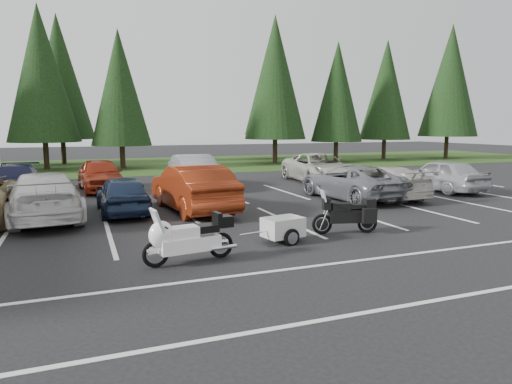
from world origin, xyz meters
The scene contains 25 objects.
ground centered at (0.00, 0.00, 0.00)m, with size 120.00×120.00×0.00m, color black.
grass_strip centered at (0.00, 24.00, 0.01)m, with size 80.00×16.00×0.01m, color #253C13.
lake_water centered at (4.00, 55.00, 0.00)m, with size 70.00×50.00×0.02m, color slate.
stall_markings centered at (0.00, 2.00, 0.00)m, with size 32.00×16.00×0.01m, color silver.
conifer_4 centered at (-5.00, 22.90, 6.53)m, with size 4.80×4.80×11.17m.
conifer_5 centered at (0.00, 21.60, 5.63)m, with size 4.14×4.14×9.63m.
conifer_6 centered at (12.00, 22.10, 6.71)m, with size 4.93×4.93×11.48m.
conifer_7 centered at (17.50, 21.80, 5.81)m, with size 4.27×4.27×9.94m.
conifer_8 centered at (23.00, 22.60, 6.17)m, with size 4.53×4.53×10.56m.
conifer_9 centered at (29.00, 21.30, 7.07)m, with size 5.19×5.19×12.10m.
conifer_back_b centered at (-4.00, 27.50, 6.77)m, with size 4.97×4.97×11.58m.
conifer_back_c centered at (14.00, 26.80, 7.49)m, with size 5.50×5.50×12.81m.
car_near_3 centered at (-3.98, 4.01, 0.78)m, with size 2.18×5.35×1.55m, color silver.
car_near_4 centered at (-1.54, 4.24, 0.67)m, with size 1.58×3.94×1.34m, color #1A2741.
car_near_5 centered at (0.84, 3.84, 0.83)m, with size 1.76×5.05×1.66m, color maroon.
car_near_6 centered at (7.56, 4.08, 0.71)m, with size 2.37×5.13×1.43m, color slate.
car_near_7 centered at (8.99, 3.89, 0.67)m, with size 1.88×4.63×1.34m, color beige.
car_near_8 centered at (12.73, 4.54, 0.75)m, with size 1.77×4.41×1.50m, color #A6A6AA.
car_far_1 centered at (-5.45, 9.83, 0.68)m, with size 1.90×4.68×1.36m, color #161737.
car_far_2 centered at (-1.98, 10.37, 0.75)m, with size 1.78×4.43×1.51m, color maroon.
car_far_3 centered at (2.35, 9.64, 0.80)m, with size 1.70×4.88×1.61m, color gray.
car_far_4 centered at (9.08, 9.53, 0.78)m, with size 2.59×5.62×1.56m, color beige.
touring_motorcycle centered at (-0.69, -2.25, 0.65)m, with size 2.34×0.72×1.29m, color white, non-canonical shape.
cargo_trailer centered at (1.97, -1.38, 0.34)m, with size 1.45×0.82×0.67m, color silver, non-canonical shape.
adventure_motorcycle centered at (4.00, -1.13, 0.64)m, with size 2.09×0.73×1.27m, color black, non-canonical shape.
Camera 1 is at (-2.87, -11.91, 3.01)m, focal length 32.00 mm.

